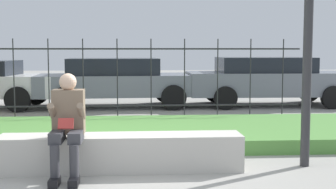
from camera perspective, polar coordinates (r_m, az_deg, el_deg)
ground_plane at (r=6.14m, az=-7.47°, el=-9.18°), size 60.00×60.00×0.00m
stone_bench at (r=6.08m, az=-5.72°, el=-7.30°), size 3.10×0.50×0.46m
person_seated_reader at (r=5.76m, az=-12.15°, el=-3.19°), size 0.42×0.73×1.26m
grass_berm at (r=8.16m, az=-6.63°, el=-4.71°), size 9.91×2.80×0.22m
iron_fence at (r=10.00m, az=-6.20°, el=1.92°), size 7.91×0.03×1.78m
car_parked_center at (r=12.78m, az=-6.13°, el=1.71°), size 4.48×2.16×1.32m
car_parked_right at (r=13.36m, az=12.20°, el=1.80°), size 4.63×2.06×1.34m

